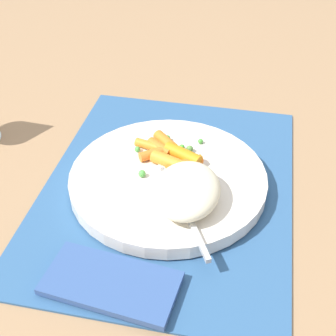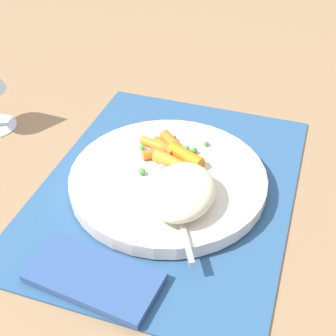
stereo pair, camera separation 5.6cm
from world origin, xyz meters
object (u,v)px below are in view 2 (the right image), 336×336
object	(u,v)px
plate	(168,179)
napkin	(94,277)
carrot_portion	(173,154)
fork	(172,187)
rice_mound	(182,191)

from	to	relation	value
plate	napkin	xyz separation A→B (m)	(-0.17, 0.03, -0.01)
carrot_portion	fork	bearing A→B (deg)	-163.71
rice_mound	fork	size ratio (longest dim) A/B	0.55
plate	fork	size ratio (longest dim) A/B	1.36
rice_mound	napkin	distance (m)	0.14
plate	carrot_portion	size ratio (longest dim) A/B	2.58
napkin	plate	bearing A→B (deg)	-8.66
carrot_portion	rice_mound	bearing A→B (deg)	-155.58
plate	rice_mound	world-z (taller)	rice_mound
fork	napkin	xyz separation A→B (m)	(-0.15, 0.04, -0.02)
carrot_portion	plate	bearing A→B (deg)	-173.77
carrot_portion	napkin	size ratio (longest dim) A/B	0.71
rice_mound	carrot_portion	xyz separation A→B (m)	(0.08, 0.04, -0.01)
rice_mound	napkin	bearing A→B (deg)	154.84
plate	napkin	bearing A→B (deg)	171.34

